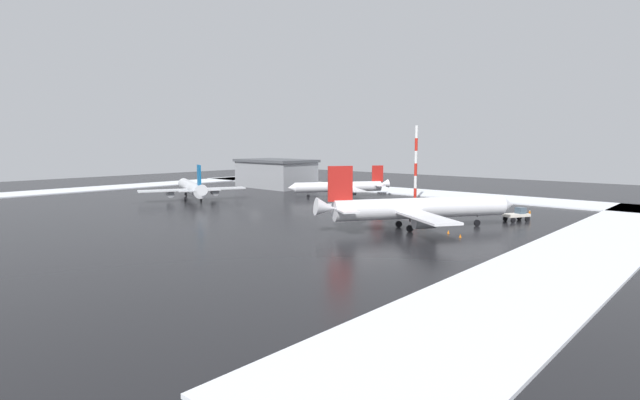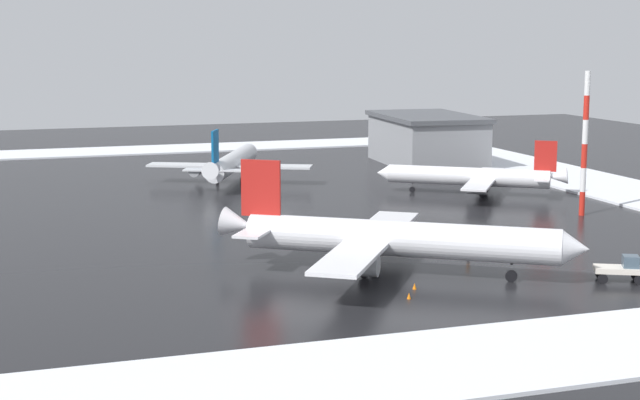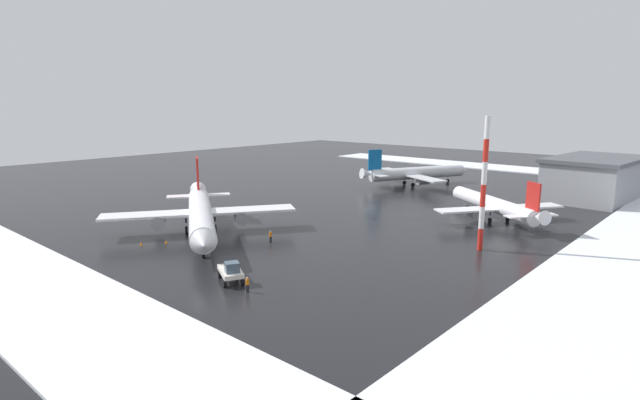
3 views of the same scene
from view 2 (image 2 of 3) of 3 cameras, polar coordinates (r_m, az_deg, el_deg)
The scene contains 13 objects.
ground_plane at distance 132.97m, azimuth -2.16°, elevation -0.18°, with size 240.00×240.00×0.00m, color black.
snow_bank_far at distance 154.47m, azimuth 15.93°, elevation 0.88°, with size 152.00×16.00×0.31m, color white.
snow_bank_left at distance 72.89m, azimuth 13.07°, elevation -8.57°, with size 14.00×116.00×0.31m, color white.
snow_bank_right at distance 197.51m, azimuth -7.67°, elevation 2.99°, with size 14.00×116.00×0.31m, color white.
airplane_far_rear at distance 93.27m, azimuth 4.18°, elevation -2.23°, with size 26.69×31.04×10.54m.
airplane_distant_tail at distance 152.37m, azimuth -5.15°, elevation 2.18°, with size 28.80×24.49×9.12m.
airplane_parked_starboard at distance 140.76m, azimuth 8.87°, elevation 1.36°, with size 20.28×23.55×8.09m.
pushback_tug at distance 94.81m, azimuth 17.20°, elevation -3.81°, with size 4.07×5.10×2.50m.
ground_crew_mid_apron at distance 102.15m, azimuth 8.64°, elevation -2.72°, with size 0.36×0.36×1.71m.
antenna_mast at distance 127.02m, azimuth 15.15°, elevation 3.17°, with size 0.70×0.70×18.17m.
cargo_hangar at distance 173.22m, azimuth 6.23°, elevation 3.53°, with size 25.98×16.70×8.80m.
traffic_cone_near_nose at distance 88.67m, azimuth 5.52°, elevation -5.01°, with size 0.36×0.36×0.55m, color orange.
traffic_cone_mid_line at distance 85.42m, azimuth 5.20°, elevation -5.57°, with size 0.36×0.36×0.55m, color orange.
Camera 2 is at (-125.74, 36.89, 22.56)m, focal length 55.00 mm.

